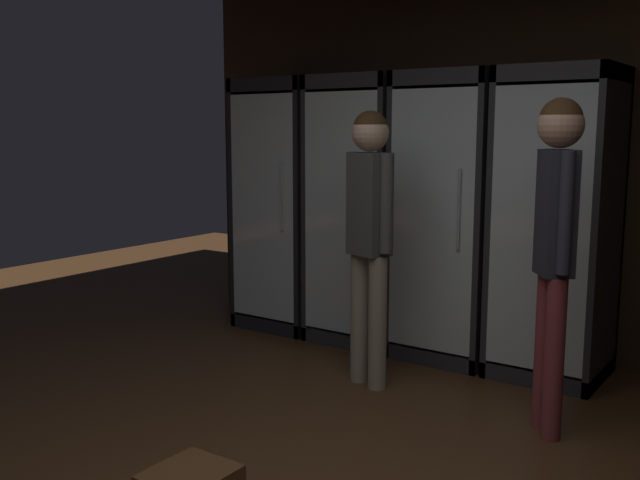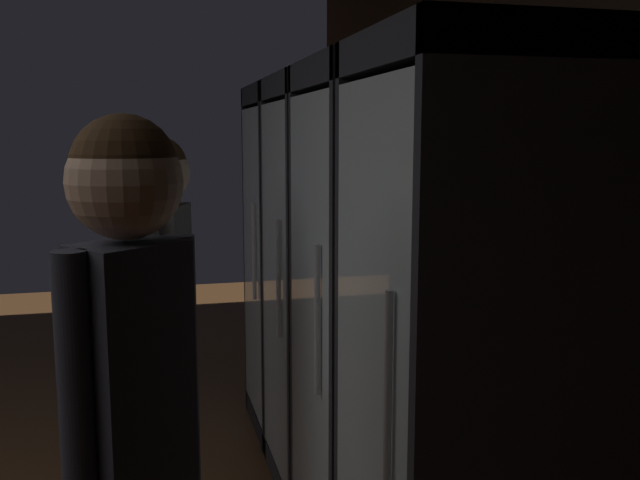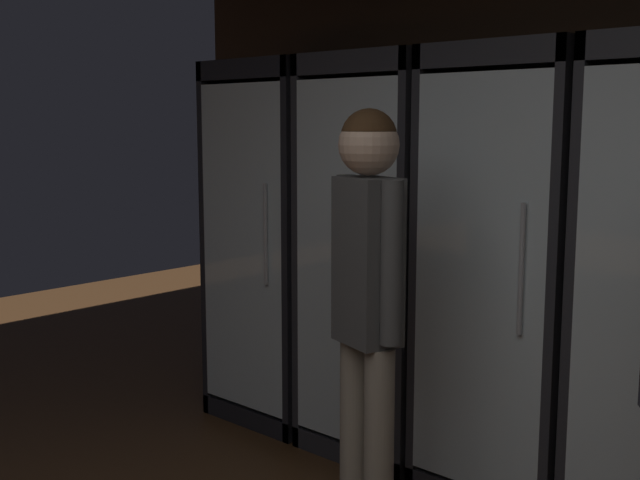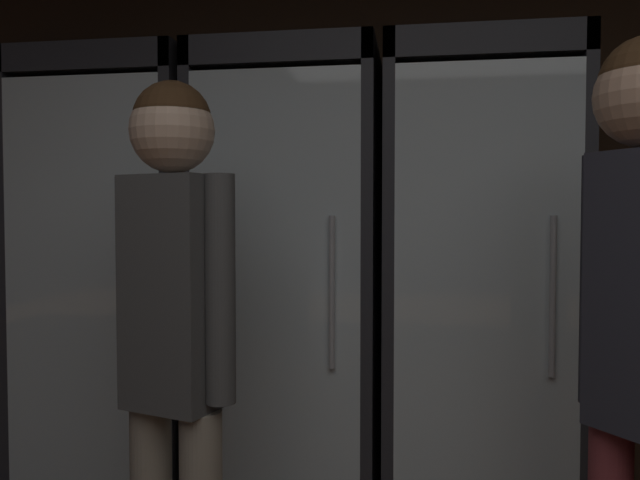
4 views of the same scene
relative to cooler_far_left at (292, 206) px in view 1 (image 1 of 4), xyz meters
The scene contains 7 objects.
wall_back 2.12m from the cooler_far_left, ahead, with size 6.00×0.06×2.80m, color #382619.
cooler_far_left is the anchor object (origin of this frame).
cooler_left 0.69m from the cooler_far_left, ahead, with size 0.66×0.67×1.90m.
cooler_center 1.38m from the cooler_far_left, ahead, with size 0.66×0.67×1.90m.
cooler_right 2.06m from the cooler_far_left, ahead, with size 0.66×0.67×1.90m.
shopper_near 1.50m from the cooler_far_left, 35.14° to the right, with size 0.35×0.23×1.64m.
shopper_far 2.52m from the cooler_far_left, 22.01° to the right, with size 0.24×0.27×1.68m.
Camera 1 is at (1.36, -1.76, 1.54)m, focal length 40.52 mm.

